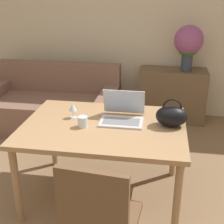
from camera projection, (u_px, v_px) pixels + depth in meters
wall_back at (122, 21)px, 4.40m from camera, size 10.00×0.06×2.70m
dining_table at (104, 132)px, 2.68m from camera, size 1.38×1.01×0.73m
chair at (99, 219)px, 1.90m from camera, size 0.48×0.48×0.93m
couch at (53, 106)px, 4.27m from camera, size 1.77×0.91×0.82m
sideboard at (172, 95)px, 4.42m from camera, size 0.92×0.40×0.74m
laptop at (123, 112)px, 2.73m from camera, size 0.37×0.33×0.25m
drinking_glass at (83, 122)px, 2.60m from camera, size 0.08×0.08×0.09m
wine_glass at (73, 108)px, 2.75m from camera, size 0.07×0.07×0.14m
handbag at (172, 116)px, 2.60m from camera, size 0.26×0.19×0.24m
flower_vase at (189, 43)px, 4.06m from camera, size 0.38×0.38×0.61m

